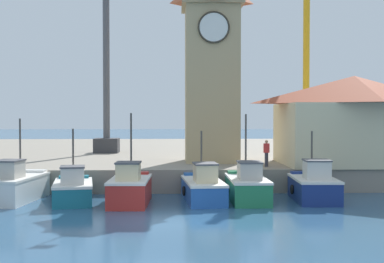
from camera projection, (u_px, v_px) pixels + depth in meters
ground_plane at (166, 221)px, 22.69m from camera, size 300.00×300.00×0.00m
quay_wharf at (170, 155)px, 50.46m from camera, size 120.00×40.00×1.36m
fishing_boat_far_left at (16, 186)px, 27.84m from camera, size 2.56×4.88×4.32m
fishing_boat_left_outer at (73, 189)px, 27.49m from camera, size 2.59×4.45×3.78m
fishing_boat_left_inner at (130, 188)px, 26.97m from camera, size 2.10×4.37×4.61m
fishing_boat_mid_left at (203, 187)px, 27.97m from camera, size 2.28×5.20×3.65m
fishing_boat_center at (247, 186)px, 27.92m from camera, size 2.04×4.73×4.55m
fishing_boat_mid_right at (314, 186)px, 28.01m from camera, size 2.31×4.34×3.64m
clock_tower at (212, 61)px, 35.73m from camera, size 4.00×4.00×14.54m
warehouse_right at (354, 119)px, 33.99m from camera, size 9.48×7.17×5.63m
port_crane_near at (107, 56)px, 44.66m from camera, size 2.00×10.75×20.58m
port_crane_far at (306, 61)px, 45.82m from camera, size 3.00×9.49×19.50m
dock_worker_near_tower at (266, 153)px, 32.44m from camera, size 0.34×0.22×1.62m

